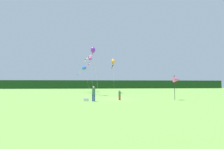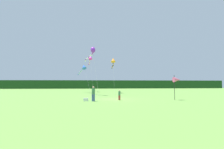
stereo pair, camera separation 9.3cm
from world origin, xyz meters
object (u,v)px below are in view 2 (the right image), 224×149
object	(u,v)px
banner_flag_pole	(177,80)
kite_purple	(92,52)
person_child	(119,94)
cooler_box	(86,100)
kite_orange	(113,61)
kite_magenta	(90,58)
person_adult	(93,93)
kite_blue	(83,67)

from	to	relation	value
banner_flag_pole	kite_purple	xyz separation A→B (m)	(-11.30, 8.85, 5.36)
person_child	kite_purple	bearing A→B (deg)	114.87
cooler_box	kite_purple	world-z (taller)	kite_purple
cooler_box	kite_orange	distance (m)	17.25
banner_flag_pole	kite_magenta	distance (m)	24.58
kite_orange	kite_magenta	bearing A→B (deg)	134.44
person_adult	banner_flag_pole	bearing A→B (deg)	2.28
person_child	kite_magenta	xyz separation A→B (m)	(-4.78, 19.85, 8.06)
person_adult	cooler_box	world-z (taller)	person_adult
banner_flag_pole	kite_purple	bearing A→B (deg)	141.92
cooler_box	kite_orange	xyz separation A→B (m)	(4.82, 15.00, 7.02)
banner_flag_pole	kite_magenta	xyz separation A→B (m)	(-12.23, 20.41, 6.18)
banner_flag_pole	kite_purple	size ratio (longest dim) A/B	0.36
person_child	person_adult	bearing A→B (deg)	-163.38
kite_magenta	kite_purple	xyz separation A→B (m)	(0.93, -11.56, -0.82)
person_child	banner_flag_pole	xyz separation A→B (m)	(7.45, -0.55, 1.88)
kite_orange	person_child	bearing A→B (deg)	-92.54
cooler_box	kite_orange	size ratio (longest dim) A/B	0.07
person_child	banner_flag_pole	world-z (taller)	banner_flag_pole
banner_flag_pole	kite_blue	world-z (taller)	kite_blue
person_child	kite_purple	world-z (taller)	kite_purple
person_adult	cooler_box	xyz separation A→B (m)	(-0.90, 0.32, -0.83)
person_adult	kite_magenta	size ratio (longest dim) A/B	0.18
kite_orange	kite_purple	size ratio (longest dim) A/B	0.90
cooler_box	kite_magenta	size ratio (longest dim) A/B	0.06
banner_flag_pole	kite_blue	bearing A→B (deg)	128.72
person_child	kite_blue	size ratio (longest dim) A/B	0.17
kite_blue	kite_magenta	bearing A→B (deg)	68.59
person_child	kite_magenta	bearing A→B (deg)	103.54
cooler_box	kite_purple	distance (m)	11.88
person_adult	cooler_box	bearing A→B (deg)	160.59
person_adult	kite_blue	xyz separation A→B (m)	(-2.85, 17.37, 4.89)
kite_blue	kite_purple	bearing A→B (deg)	-74.20
kite_blue	person_child	bearing A→B (deg)	-69.47
kite_magenta	kite_blue	bearing A→B (deg)	-111.41
person_child	kite_orange	xyz separation A→B (m)	(0.64, 14.33, 6.47)
kite_blue	kite_magenta	size ratio (longest dim) A/B	0.78
kite_purple	kite_blue	bearing A→B (deg)	105.80
kite_blue	cooler_box	bearing A→B (deg)	-83.48
person_child	cooler_box	distance (m)	4.27
person_adult	kite_magenta	xyz separation A→B (m)	(-1.49, 20.83, 7.78)
person_child	kite_magenta	size ratio (longest dim) A/B	0.13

